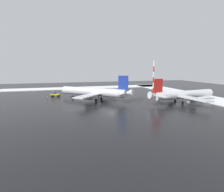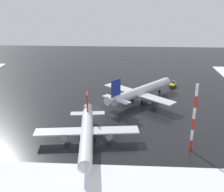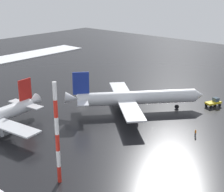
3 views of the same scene
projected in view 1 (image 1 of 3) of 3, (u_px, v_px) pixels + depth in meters
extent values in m
plane|color=black|center=(111.00, 108.00, 65.73)|extent=(240.00, 240.00, 0.00)
cube|color=white|center=(217.00, 100.00, 79.11)|extent=(152.00, 16.00, 0.33)
cube|color=white|center=(87.00, 88.00, 129.35)|extent=(14.00, 116.00, 0.33)
cylinder|color=silver|center=(92.00, 92.00, 80.96)|extent=(24.40, 27.11, 3.72)
cone|color=silver|center=(63.00, 90.00, 88.47)|extent=(4.38, 4.30, 3.53)
cone|color=silver|center=(129.00, 93.00, 73.25)|extent=(4.95, 5.02, 3.61)
cube|color=silver|center=(88.00, 96.00, 71.64)|extent=(13.85, 12.98, 0.39)
cylinder|color=gray|center=(90.00, 97.00, 73.99)|extent=(4.09, 4.23, 2.19)
cube|color=silver|center=(107.00, 91.00, 87.61)|extent=(13.85, 12.98, 0.39)
cylinder|color=gray|center=(105.00, 93.00, 86.07)|extent=(4.09, 4.23, 2.19)
cube|color=navy|center=(123.00, 83.00, 73.71)|extent=(3.18, 3.55, 6.12)
cube|color=silver|center=(120.00, 94.00, 71.57)|extent=(5.82, 5.59, 0.26)
cube|color=silver|center=(125.00, 92.00, 77.41)|extent=(5.82, 5.59, 0.26)
cylinder|color=black|center=(73.00, 94.00, 86.09)|extent=(0.26, 0.26, 0.76)
cylinder|color=black|center=(73.00, 97.00, 86.35)|extent=(1.08, 1.16, 1.20)
cylinder|color=black|center=(96.00, 96.00, 77.69)|extent=(0.26, 0.26, 0.76)
cylinder|color=black|center=(96.00, 100.00, 77.95)|extent=(1.08, 1.16, 1.20)
cylinder|color=black|center=(101.00, 95.00, 81.98)|extent=(0.26, 0.26, 0.76)
cylinder|color=black|center=(101.00, 98.00, 82.23)|extent=(1.08, 1.16, 1.20)
cylinder|color=silver|center=(185.00, 95.00, 74.87)|extent=(6.84, 30.09, 3.39)
cone|color=silver|center=(211.00, 92.00, 80.96)|extent=(3.48, 2.75, 3.22)
cone|color=silver|center=(153.00, 95.00, 68.62)|extent=(3.28, 3.87, 3.30)
cube|color=silver|center=(166.00, 93.00, 81.25)|extent=(13.38, 5.86, 0.36)
cylinder|color=gray|center=(170.00, 96.00, 79.78)|extent=(2.37, 3.60, 1.99)
cube|color=silver|center=(195.00, 99.00, 66.34)|extent=(13.38, 5.86, 0.36)
cylinder|color=gray|center=(192.00, 100.00, 68.51)|extent=(2.37, 3.60, 1.99)
cube|color=red|center=(158.00, 86.00, 68.93)|extent=(0.82, 4.00, 5.58)
cube|color=silver|center=(154.00, 94.00, 72.36)|extent=(5.05, 3.13, 0.24)
cube|color=silver|center=(163.00, 97.00, 66.90)|extent=(5.05, 3.13, 0.24)
cylinder|color=black|center=(202.00, 96.00, 79.06)|extent=(0.24, 0.24, 0.70)
cylinder|color=black|center=(202.00, 100.00, 79.29)|extent=(0.47, 1.13, 1.10)
cylinder|color=black|center=(175.00, 98.00, 75.99)|extent=(0.24, 0.24, 0.70)
cylinder|color=black|center=(175.00, 101.00, 76.22)|extent=(0.47, 1.13, 1.10)
cylinder|color=black|center=(183.00, 99.00, 71.99)|extent=(0.24, 0.24, 0.70)
cylinder|color=black|center=(183.00, 103.00, 72.22)|extent=(0.47, 1.13, 1.10)
cube|color=gold|center=(55.00, 94.00, 90.50)|extent=(3.76, 5.09, 0.50)
cube|color=#3F5160|center=(53.00, 93.00, 90.47)|extent=(1.91, 1.86, 1.10)
cylinder|color=black|center=(52.00, 96.00, 89.81)|extent=(0.63, 0.95, 0.90)
cylinder|color=black|center=(53.00, 95.00, 91.75)|extent=(0.63, 0.95, 0.90)
cylinder|color=black|center=(58.00, 96.00, 89.47)|extent=(0.63, 0.95, 0.90)
cylinder|color=black|center=(59.00, 96.00, 91.41)|extent=(0.63, 0.95, 0.90)
cylinder|color=black|center=(48.00, 99.00, 81.60)|extent=(0.16, 0.16, 0.85)
cylinder|color=black|center=(48.00, 99.00, 81.77)|extent=(0.16, 0.16, 0.85)
cylinder|color=orange|center=(48.00, 97.00, 81.57)|extent=(0.36, 0.36, 0.62)
sphere|color=tan|center=(48.00, 96.00, 81.50)|extent=(0.24, 0.24, 0.24)
cylinder|color=black|center=(94.00, 93.00, 101.99)|extent=(0.16, 0.16, 0.85)
cylinder|color=black|center=(94.00, 93.00, 101.82)|extent=(0.16, 0.16, 0.85)
cylinder|color=orange|center=(94.00, 91.00, 101.78)|extent=(0.36, 0.36, 0.62)
sphere|color=tan|center=(94.00, 91.00, 101.71)|extent=(0.24, 0.24, 0.24)
cylinder|color=black|center=(99.00, 98.00, 83.11)|extent=(0.16, 0.16, 0.85)
cylinder|color=black|center=(98.00, 98.00, 83.02)|extent=(0.16, 0.16, 0.85)
cylinder|color=orange|center=(98.00, 97.00, 82.95)|extent=(0.36, 0.36, 0.62)
sphere|color=tan|center=(98.00, 96.00, 82.88)|extent=(0.24, 0.24, 0.24)
cylinder|color=red|center=(153.00, 91.00, 101.98)|extent=(0.70, 0.70, 3.12)
cylinder|color=white|center=(153.00, 85.00, 101.48)|extent=(0.70, 0.70, 3.12)
cylinder|color=red|center=(153.00, 80.00, 100.98)|extent=(0.70, 0.70, 3.12)
cylinder|color=white|center=(154.00, 75.00, 100.48)|extent=(0.70, 0.70, 3.12)
cylinder|color=red|center=(154.00, 69.00, 99.97)|extent=(0.70, 0.70, 3.12)
cylinder|color=white|center=(154.00, 64.00, 99.47)|extent=(0.70, 0.70, 3.12)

